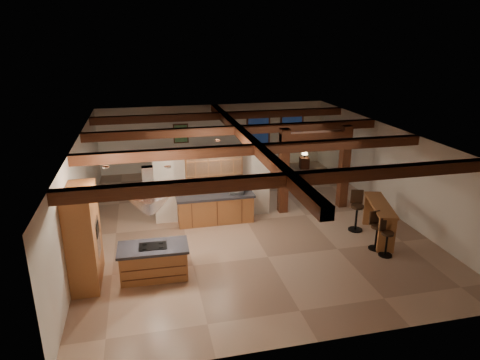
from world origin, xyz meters
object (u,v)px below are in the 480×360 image
at_px(dining_table, 229,185).
at_px(sofa, 263,164).
at_px(bar_counter, 379,215).
at_px(kitchen_island, 154,261).

bearing_deg(dining_table, sofa, 34.23).
bearing_deg(bar_counter, sofa, 101.24).
height_order(sofa, bar_counter, bar_counter).
height_order(kitchen_island, bar_counter, bar_counter).
height_order(dining_table, bar_counter, bar_counter).
relative_size(kitchen_island, bar_counter, 0.82).
distance_m(dining_table, sofa, 3.40).
bearing_deg(dining_table, bar_counter, -69.44).
bearing_deg(dining_table, kitchen_island, -135.92).
distance_m(kitchen_island, bar_counter, 6.65).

